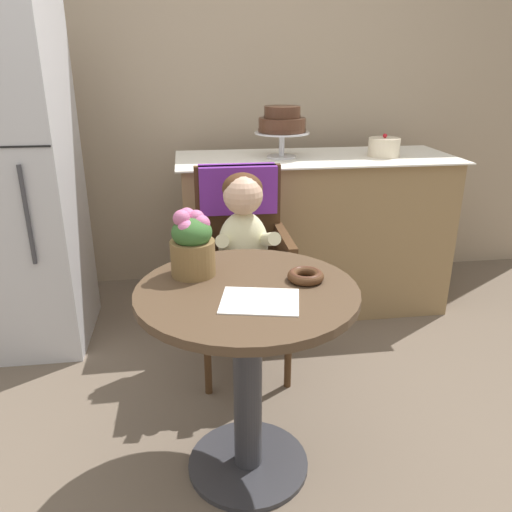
% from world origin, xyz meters
% --- Properties ---
extents(ground_plane, '(8.00, 8.00, 0.00)m').
position_xyz_m(ground_plane, '(0.00, 0.00, 0.00)').
color(ground_plane, '#6B5B4C').
extents(back_wall, '(4.80, 0.10, 2.70)m').
position_xyz_m(back_wall, '(0.00, 1.85, 1.35)').
color(back_wall, tan).
rests_on(back_wall, ground).
extents(cafe_table, '(0.72, 0.72, 0.72)m').
position_xyz_m(cafe_table, '(0.00, 0.00, 0.51)').
color(cafe_table, '#4C3826').
rests_on(cafe_table, ground).
extents(wicker_chair, '(0.42, 0.45, 0.95)m').
position_xyz_m(wicker_chair, '(0.06, 0.74, 0.64)').
color(wicker_chair, '#472D19').
rests_on(wicker_chair, ground).
extents(seated_child, '(0.27, 0.32, 0.73)m').
position_xyz_m(seated_child, '(0.06, 0.58, 0.68)').
color(seated_child, beige).
rests_on(seated_child, ground).
extents(paper_napkin, '(0.27, 0.23, 0.00)m').
position_xyz_m(paper_napkin, '(0.03, -0.10, 0.72)').
color(paper_napkin, white).
rests_on(paper_napkin, cafe_table).
extents(donut_front, '(0.12, 0.12, 0.03)m').
position_xyz_m(donut_front, '(0.20, 0.03, 0.74)').
color(donut_front, '#4C2D19').
rests_on(donut_front, cafe_table).
extents(flower_vase, '(0.15, 0.15, 0.23)m').
position_xyz_m(flower_vase, '(-0.17, 0.14, 0.83)').
color(flower_vase, brown).
rests_on(flower_vase, cafe_table).
extents(display_counter, '(1.56, 0.62, 0.90)m').
position_xyz_m(display_counter, '(0.55, 1.30, 0.45)').
color(display_counter, '#93754C').
rests_on(display_counter, ground).
extents(tiered_cake_stand, '(0.30, 0.30, 0.27)m').
position_xyz_m(tiered_cake_stand, '(0.35, 1.30, 1.08)').
color(tiered_cake_stand, silver).
rests_on(tiered_cake_stand, display_counter).
extents(round_layer_cake, '(0.17, 0.17, 0.13)m').
position_xyz_m(round_layer_cake, '(0.92, 1.26, 0.95)').
color(round_layer_cake, beige).
rests_on(round_layer_cake, display_counter).
extents(refrigerator, '(0.64, 0.63, 1.70)m').
position_xyz_m(refrigerator, '(-1.05, 1.10, 0.85)').
color(refrigerator, silver).
rests_on(refrigerator, ground).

